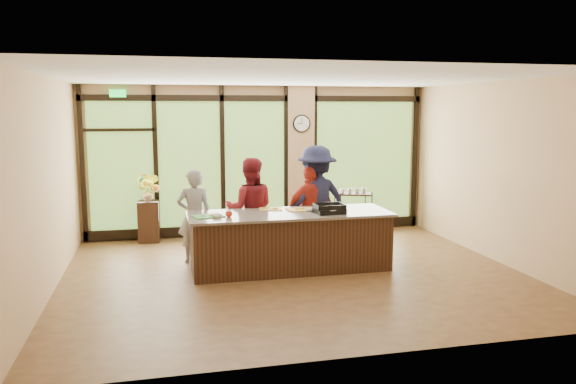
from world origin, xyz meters
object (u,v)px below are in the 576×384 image
cook_left (194,216)px  roasting_pan (329,211)px  flower_stand (149,221)px  cook_right (316,200)px  bar_cart (353,208)px  island_base (290,242)px

cook_left → roasting_pan: size_ratio=3.50×
roasting_pan → flower_stand: 3.90m
roasting_pan → cook_right: bearing=80.3°
flower_stand → bar_cart: (3.98, -0.47, 0.19)m
island_base → flower_stand: 3.30m
cook_right → flower_stand: bearing=-43.8°
cook_left → bar_cart: 3.45m
cook_right → bar_cart: (1.09, 1.12, -0.37)m
island_base → bar_cart: (1.77, 1.98, 0.15)m
island_base → bar_cart: bearing=48.3°
flower_stand → cook_left: bearing=-62.2°
cook_left → cook_right: size_ratio=0.82×
flower_stand → bar_cart: bearing=-3.3°
island_base → cook_left: (-1.45, 0.76, 0.35)m
island_base → cook_right: (0.68, 0.86, 0.52)m
roasting_pan → bar_cart: size_ratio=0.46×
island_base → flower_stand: island_base is taller
cook_left → flower_stand: size_ratio=1.98×
roasting_pan → flower_stand: (-2.81, 2.65, -0.56)m
cook_right → bar_cart: 1.61m
cook_left → flower_stand: bearing=-66.1°
island_base → cook_left: size_ratio=1.97×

